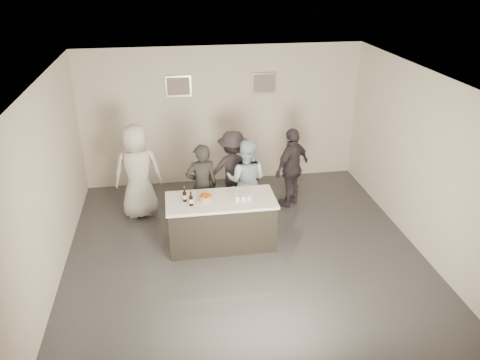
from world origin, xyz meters
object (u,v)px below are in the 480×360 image
at_px(beer_bottle_a, 185,194).
at_px(person_guest_back, 233,170).
at_px(cake, 205,198).
at_px(beer_bottle_b, 191,198).
at_px(person_guest_right, 292,167).
at_px(person_guest_left, 138,172).
at_px(bar_counter, 221,222).
at_px(person_main_black, 202,186).
at_px(person_main_blue, 246,180).

bearing_deg(beer_bottle_a, person_guest_back, 53.42).
distance_m(cake, beer_bottle_a, 0.36).
height_order(beer_bottle_b, person_guest_right, person_guest_right).
distance_m(cake, person_guest_left, 1.75).
distance_m(beer_bottle_b, person_guest_back, 1.80).
xyz_separation_m(person_guest_right, person_guest_back, (-1.17, 0.11, -0.02)).
distance_m(bar_counter, person_main_black, 0.85).
distance_m(bar_counter, person_guest_right, 2.06).
xyz_separation_m(beer_bottle_a, person_guest_left, (-0.83, 1.29, -0.10)).
xyz_separation_m(beer_bottle_a, person_guest_back, (1.01, 1.36, -0.23)).
distance_m(beer_bottle_a, person_guest_left, 1.53).
relative_size(person_main_blue, person_guest_left, 0.87).
distance_m(person_main_blue, person_guest_left, 2.07).
distance_m(person_guest_left, person_guest_back, 1.84).
xyz_separation_m(cake, beer_bottle_a, (-0.35, 0.02, 0.09)).
relative_size(cake, person_guest_left, 0.12).
height_order(cake, person_main_black, person_main_black).
relative_size(beer_bottle_b, person_guest_back, 0.16).
bearing_deg(person_main_blue, cake, 66.43).
bearing_deg(person_main_black, cake, 81.79).
distance_m(person_guest_right, person_guest_back, 1.18).
xyz_separation_m(beer_bottle_b, person_main_black, (0.24, 0.86, -0.21)).
bearing_deg(bar_counter, person_main_blue, 55.58).
distance_m(person_main_blue, person_guest_back, 0.56).
bearing_deg(beer_bottle_b, person_guest_right, 34.24).
relative_size(cake, person_main_blue, 0.14).
distance_m(cake, person_guest_back, 1.54).
distance_m(beer_bottle_b, person_guest_left, 1.72).
bearing_deg(beer_bottle_a, person_main_blue, 35.09).
bearing_deg(person_guest_left, person_guest_right, 175.97).
bearing_deg(person_guest_right, cake, -3.20).
height_order(beer_bottle_a, beer_bottle_b, same).
xyz_separation_m(person_main_black, person_main_blue, (0.85, 0.14, -0.01)).
distance_m(beer_bottle_a, beer_bottle_b, 0.19).
bearing_deg(person_guest_left, cake, 128.57).
bearing_deg(cake, person_guest_back, 64.21).
height_order(bar_counter, person_guest_right, person_guest_right).
relative_size(cake, beer_bottle_b, 0.86).
distance_m(beer_bottle_a, person_guest_right, 2.53).
xyz_separation_m(cake, person_guest_right, (1.84, 1.27, -0.12)).
bearing_deg(person_guest_left, person_main_blue, 163.94).
relative_size(beer_bottle_a, person_guest_left, 0.14).
xyz_separation_m(cake, person_guest_back, (0.67, 1.38, -0.13)).
bearing_deg(cake, person_main_blue, 45.26).
height_order(person_main_black, person_main_blue, person_main_black).
relative_size(person_main_blue, person_guest_right, 0.99).
bearing_deg(beer_bottle_a, person_guest_right, 29.87).
height_order(person_main_blue, person_guest_left, person_guest_left).
distance_m(person_main_black, person_main_blue, 0.86).
relative_size(cake, person_main_black, 0.14).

